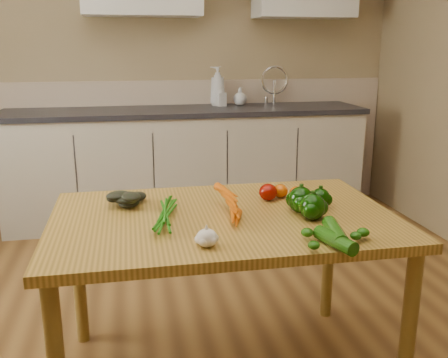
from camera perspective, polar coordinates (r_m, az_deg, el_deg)
room at (r=1.95m, az=-3.49°, el=11.01°), size 4.04×5.04×2.64m
counter_run at (r=4.08m, az=-4.15°, el=1.87°), size 2.84×0.64×1.14m
table at (r=2.02m, az=-0.03°, el=-6.28°), size 1.36×0.88×0.73m
soap_bottle_a at (r=4.18m, az=-0.74°, el=10.57°), size 0.13×0.13×0.32m
soap_bottle_b at (r=4.14m, az=-0.38°, el=9.45°), size 0.09×0.09×0.16m
soap_bottle_c at (r=4.23m, az=1.84°, el=9.44°), size 0.15×0.15×0.14m
carrot_bunch at (r=1.97m, az=-1.66°, el=-3.35°), size 0.25×0.20×0.07m
leafy_greens at (r=2.14m, az=-11.10°, el=-1.74°), size 0.19×0.17×0.10m
garlic_bulb at (r=1.68m, az=-1.99°, el=-6.73°), size 0.07×0.07×0.06m
pepper_a at (r=2.04m, az=8.78°, el=-2.35°), size 0.10×0.10×0.10m
pepper_b at (r=2.11m, az=10.95°, el=-2.17°), size 0.08×0.08×0.08m
pepper_c at (r=1.96m, az=10.08°, el=-3.14°), size 0.10×0.10×0.10m
tomato_a at (r=2.18m, az=5.06°, el=-1.50°), size 0.08×0.08×0.07m
tomato_b at (r=2.23m, az=6.47°, el=-1.36°), size 0.07×0.07×0.06m
tomato_c at (r=2.21m, az=8.30°, el=-1.59°), size 0.06×0.06×0.06m
zucchini_a at (r=1.78m, az=12.59°, el=-5.97°), size 0.09×0.20×0.06m
zucchini_b at (r=1.72m, az=12.60°, el=-6.86°), size 0.10×0.19×0.05m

